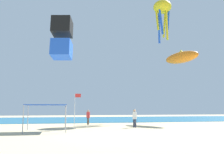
# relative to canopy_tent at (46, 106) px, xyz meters

# --- Properties ---
(ground) EXTENTS (110.00, 110.00, 0.10)m
(ground) POSITION_rel_canopy_tent_xyz_m (4.74, -4.96, -2.22)
(ground) COLOR #D1BA8C
(ocean_strip) EXTENTS (110.00, 24.01, 0.03)m
(ocean_strip) POSITION_rel_canopy_tent_xyz_m (4.74, 22.92, -2.15)
(ocean_strip) COLOR #1E6B93
(ocean_strip) RESTS_ON ground
(canopy_tent) EXTENTS (3.39, 2.84, 2.28)m
(canopy_tent) POSITION_rel_canopy_tent_xyz_m (0.00, 0.00, 0.00)
(canopy_tent) COLOR #B2B2B7
(canopy_tent) RESTS_ON ground
(person_near_tent) EXTENTS (0.43, 0.47, 1.79)m
(person_near_tent) POSITION_rel_canopy_tent_xyz_m (4.51, 8.05, -1.12)
(person_near_tent) COLOR brown
(person_near_tent) RESTS_ON ground
(person_leftmost) EXTENTS (0.44, 0.49, 1.87)m
(person_leftmost) POSITION_rel_canopy_tent_xyz_m (8.76, 2.64, -1.07)
(person_leftmost) COLOR #33384C
(person_leftmost) RESTS_ON ground
(banner_flag) EXTENTS (0.61, 0.06, 3.37)m
(banner_flag) POSITION_rel_canopy_tent_xyz_m (2.60, 1.86, -0.12)
(banner_flag) COLOR silver
(banner_flag) RESTS_ON ground
(kite_inflatable_orange) EXTENTS (4.03, 5.89, 2.17)m
(kite_inflatable_orange) POSITION_rel_canopy_tent_xyz_m (18.09, 9.60, 7.14)
(kite_inflatable_orange) COLOR orange
(kite_octopus_yellow) EXTENTS (3.67, 3.67, 7.38)m
(kite_octopus_yellow) POSITION_rel_canopy_tent_xyz_m (18.07, 15.59, 16.99)
(kite_octopus_yellow) COLOR yellow
(kite_box_black) EXTENTS (1.88, 1.99, 3.45)m
(kite_box_black) POSITION_rel_canopy_tent_xyz_m (1.16, -1.99, 5.52)
(kite_box_black) COLOR black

